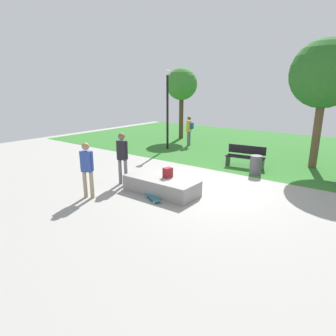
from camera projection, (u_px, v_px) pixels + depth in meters
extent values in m
plane|color=gray|center=(207.00, 186.00, 9.98)|extent=(28.00, 28.00, 0.00)
cube|color=#2D6B28|center=(278.00, 149.00, 16.10)|extent=(26.60, 12.06, 0.01)
cube|color=gray|center=(161.00, 185.00, 9.30)|extent=(2.45, 1.04, 0.50)
cube|color=maroon|center=(168.00, 173.00, 9.26)|extent=(0.27, 0.32, 0.32)
cylinder|color=tan|center=(85.00, 184.00, 8.87)|extent=(0.12, 0.12, 0.84)
cylinder|color=tan|center=(92.00, 185.00, 8.83)|extent=(0.12, 0.12, 0.84)
cube|color=#2D4799|center=(87.00, 161.00, 8.65)|extent=(0.38, 0.32, 0.63)
cylinder|color=#2D4799|center=(81.00, 160.00, 8.67)|extent=(0.09, 0.09, 0.58)
cylinder|color=#2D4799|center=(92.00, 161.00, 8.61)|extent=(0.09, 0.09, 0.58)
sphere|color=#9E7556|center=(85.00, 146.00, 8.53)|extent=(0.23, 0.23, 0.23)
cylinder|color=slate|center=(126.00, 172.00, 10.06)|extent=(0.12, 0.12, 0.88)
cylinder|color=slate|center=(120.00, 172.00, 10.14)|extent=(0.12, 0.12, 0.88)
cube|color=black|center=(122.00, 150.00, 9.89)|extent=(0.37, 0.29, 0.66)
cylinder|color=black|center=(126.00, 150.00, 9.83)|extent=(0.09, 0.09, 0.61)
cylinder|color=black|center=(118.00, 149.00, 9.94)|extent=(0.09, 0.09, 0.61)
sphere|color=brown|center=(121.00, 136.00, 9.76)|extent=(0.24, 0.24, 0.24)
cube|color=teal|center=(152.00, 197.00, 8.77)|extent=(0.81, 0.52, 0.02)
cylinder|color=silver|center=(146.00, 196.00, 8.99)|extent=(0.06, 0.05, 0.06)
cylinder|color=silver|center=(151.00, 195.00, 9.06)|extent=(0.06, 0.05, 0.06)
cylinder|color=silver|center=(154.00, 202.00, 8.51)|extent=(0.06, 0.05, 0.06)
cylinder|color=silver|center=(159.00, 201.00, 8.58)|extent=(0.06, 0.05, 0.06)
cube|color=black|center=(245.00, 157.00, 12.23)|extent=(1.64, 0.62, 0.06)
cube|color=black|center=(247.00, 150.00, 12.33)|extent=(1.60, 0.24, 0.36)
cube|color=#2D2D33|center=(262.00, 164.00, 11.93)|extent=(0.13, 0.40, 0.45)
cube|color=#2D2D33|center=(228.00, 160.00, 12.65)|extent=(0.13, 0.40, 0.45)
cylinder|color=brown|center=(317.00, 132.00, 11.92)|extent=(0.32, 0.32, 3.01)
sphere|color=#286623|center=(325.00, 74.00, 11.30)|extent=(2.67, 2.67, 2.67)
cylinder|color=#4C3823|center=(181.00, 116.00, 18.99)|extent=(0.28, 0.28, 2.90)
sphere|color=#387F2D|center=(182.00, 84.00, 18.44)|extent=(2.00, 2.00, 2.00)
cylinder|color=black|center=(167.00, 113.00, 15.52)|extent=(0.12, 0.12, 3.91)
sphere|color=silver|center=(167.00, 73.00, 14.96)|extent=(0.28, 0.28, 0.28)
cylinder|color=#4C4C51|center=(256.00, 165.00, 11.23)|extent=(0.45, 0.45, 0.75)
cylinder|color=slate|center=(188.00, 139.00, 16.74)|extent=(0.12, 0.12, 0.83)
cylinder|color=slate|center=(189.00, 138.00, 16.93)|extent=(0.12, 0.12, 0.83)
cube|color=gold|center=(189.00, 126.00, 16.64)|extent=(0.26, 0.35, 0.62)
cylinder|color=gold|center=(188.00, 126.00, 16.48)|extent=(0.09, 0.09, 0.57)
cylinder|color=gold|center=(190.00, 125.00, 16.78)|extent=(0.09, 0.09, 0.57)
sphere|color=brown|center=(189.00, 118.00, 16.52)|extent=(0.22, 0.22, 0.22)
cube|color=#1E4C8C|center=(192.00, 126.00, 16.56)|extent=(0.21, 0.29, 0.36)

